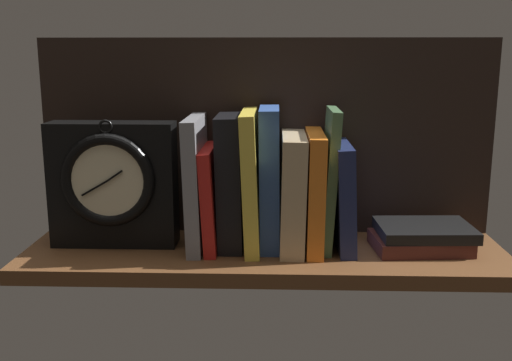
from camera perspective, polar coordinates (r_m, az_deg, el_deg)
name	(u,v)px	position (r cm, az deg, el deg)	size (l,w,h in cm)	color
ground_plane	(265,256)	(103.98, 0.85, -7.26)	(82.85, 23.47, 2.50)	brown
back_panel	(266,137)	(110.17, 1.00, 4.18)	(82.85, 1.20, 35.93)	black
book_gray_chess	(197,182)	(103.35, -5.71, -0.18)	(2.41, 16.34, 22.64)	gray
book_red_requiem	(211,197)	(103.64, -4.31, -1.59)	(2.01, 15.71, 17.46)	red
book_black_skeptic	(231,182)	(102.70, -2.46, -0.12)	(4.14, 12.27, 22.98)	black
book_yellow_seinlanguage	(251,180)	(102.42, -0.46, 0.05)	(2.45, 16.68, 23.63)	gold
book_blue_modern	(270,178)	(102.27, 1.32, 0.20)	(3.31, 12.18, 24.25)	#2D4C8E
book_tan_shortstories	(293,192)	(102.82, 3.53, -1.06)	(4.03, 16.75, 19.66)	tan
book_orange_pandolfini	(314,191)	(102.94, 5.59, -0.96)	(2.77, 16.95, 20.09)	orange
book_green_romantic	(329,179)	(102.69, 7.01, 0.12)	(1.66, 12.54, 24.11)	#476B44
book_navy_bierce	(343,196)	(103.61, 8.35, -1.49)	(2.77, 14.94, 18.20)	#192147
framed_clock	(113,184)	(105.80, -13.59, -0.29)	(21.72, 7.39, 22.53)	black
book_stack_side	(422,237)	(106.85, 15.63, -5.23)	(17.40, 12.84, 4.30)	#471E19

